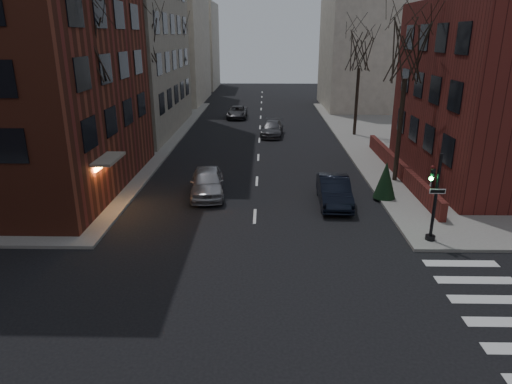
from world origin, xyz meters
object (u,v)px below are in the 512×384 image
tree_left_b (142,35)px  evergreen_shrub (385,180)px  tree_left_a (81,44)px  tree_right_a (408,51)px  traffic_signal (433,203)px  sandwich_board (434,184)px  car_lane_silver (207,182)px  car_lane_far (237,112)px  tree_left_c (177,44)px  parked_sedan (334,191)px  streetlamp_near (141,105)px  tree_right_b (360,51)px  car_lane_gray (272,129)px  streetlamp_far (187,79)px

tree_left_b → evergreen_shrub: (16.10, -11.36, -7.72)m
tree_left_a → tree_right_a: bearing=12.8°
traffic_signal → sandwich_board: (2.55, 6.87, -1.35)m
car_lane_silver → car_lane_far: car_lane_silver is taller
tree_left_c → parked_sedan: (13.13, -26.09, -7.26)m
traffic_signal → evergreen_shrub: 5.73m
traffic_signal → car_lane_far: traffic_signal is taller
tree_left_b → streetlamp_near: (0.60, -4.00, -4.68)m
evergreen_shrub → car_lane_far: bearing=110.4°
streetlamp_near → parked_sedan: 15.31m
streetlamp_near → tree_right_b: bearing=30.5°
traffic_signal → car_lane_silver: bearing=150.0°
tree_left_b → evergreen_shrub: tree_left_b is taller
car_lane_silver → car_lane_gray: size_ratio=1.01×
tree_left_a → tree_right_a: (17.60, 4.00, -0.44)m
tree_left_c → car_lane_far: bearing=13.3°
tree_left_c → streetlamp_far: (0.60, 2.00, -3.79)m
tree_right_b → evergreen_shrub: 18.56m
traffic_signal → streetlamp_near: (-16.14, 13.01, 2.33)m
tree_left_b → parked_sedan: bearing=-42.6°
tree_left_a → tree_left_b: tree_left_b is taller
tree_left_a → car_lane_silver: 9.79m
tree_right_a → streetlamp_far: tree_right_a is taller
streetlamp_near → sandwich_board: streetlamp_near is taller
tree_right_a → car_lane_gray: bearing=118.8°
evergreen_shrub → streetlamp_far: bearing=119.5°
streetlamp_far → car_lane_far: 6.62m
car_lane_gray → sandwich_board: 18.55m
parked_sedan → car_lane_far: 28.42m
car_lane_gray → car_lane_far: 10.29m
car_lane_silver → evergreen_shrub: 10.17m
tree_left_b → car_lane_far: size_ratio=2.30×
streetlamp_far → car_lane_silver: 27.52m
tree_left_c → sandwich_board: 31.79m
streetlamp_near → evergreen_shrub: (15.50, -7.36, -3.04)m
car_lane_silver → car_lane_gray: 17.15m
tree_left_a → evergreen_shrub: tree_left_a is taller
streetlamp_far → tree_left_c: bearing=-106.7°
traffic_signal → car_lane_silver: (-10.78, 6.24, -1.11)m
tree_left_a → car_lane_gray: tree_left_a is taller
car_lane_gray → evergreen_shrub: bearing=-64.7°
tree_left_b → sandwich_board: 23.34m
traffic_signal → parked_sedan: (-3.61, 4.92, -1.14)m
tree_left_b → car_lane_gray: 14.21m
tree_left_c → tree_right_a: 28.17m
streetlamp_far → parked_sedan: streetlamp_far is taller
tree_left_b → tree_right_a: bearing=-24.4°
car_lane_silver → sandwich_board: size_ratio=5.72×
streetlamp_far → tree_left_a: bearing=-91.2°
parked_sedan → car_lane_silver: bearing=171.1°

